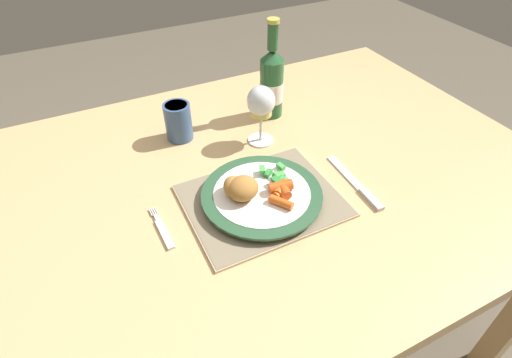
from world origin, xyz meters
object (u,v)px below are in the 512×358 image
Objects in this scene: drinking_cup at (178,121)px; dinner_plate at (262,195)px; fork at (163,231)px; table_knife at (359,186)px; dining_table at (259,200)px; bottle at (272,83)px; wine_glass at (261,104)px.

dinner_plate is at bearing -75.31° from drinking_cup.
dinner_plate is 0.32m from drinking_cup.
fork is 0.43m from table_knife.
dinner_plate is (-0.04, -0.08, 0.10)m from dining_table.
fork is at bearing -163.52° from dining_table.
dining_table is 5.17× the size of bottle.
bottle is 2.72× the size of drinking_cup.
drinking_cup reaches higher than dining_table.
wine_glass is at bearing -30.39° from drinking_cup.
table_knife is 0.47m from drinking_cup.
wine_glass reaches higher than table_knife.
dinner_plate is 0.21m from fork.
bottle is (0.40, 0.29, 0.09)m from fork.
fork is 0.62× the size of table_knife.
bottle reaches higher than drinking_cup.
drinking_cup is (-0.08, 0.30, 0.03)m from dinner_plate.
fork is at bearing 171.17° from table_knife.
wine_glass is (0.06, 0.12, 0.19)m from dining_table.
bottle is (0.18, 0.30, 0.08)m from dinner_plate.
drinking_cup is (-0.29, 0.36, 0.05)m from table_knife.
drinking_cup is (-0.12, 0.22, 0.14)m from dining_table.
drinking_cup reaches higher than table_knife.
table_knife reaches higher than fork.
dining_table is 0.23m from wine_glass.
fork is 0.50m from bottle.
dining_table is 0.24m from table_knife.
drinking_cup is (-0.18, 0.10, -0.06)m from wine_glass.
drinking_cup reaches higher than dinner_plate.
fork is 1.27× the size of drinking_cup.
dining_table is 8.92× the size of wine_glass.
bottle is (0.15, 0.22, 0.18)m from dining_table.
bottle reaches higher than wine_glass.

